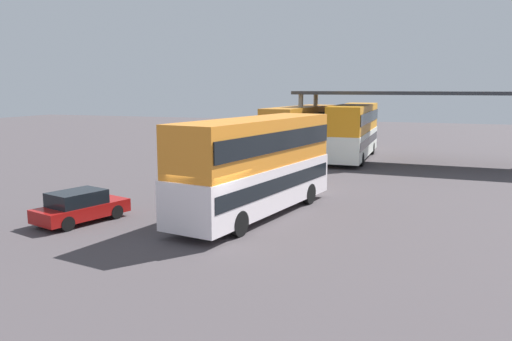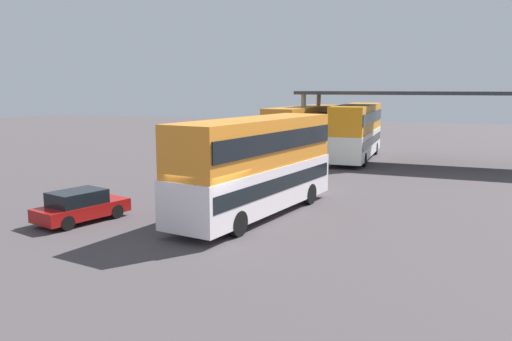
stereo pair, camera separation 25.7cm
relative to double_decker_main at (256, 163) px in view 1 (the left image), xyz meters
name	(u,v)px [view 1 (the left image)]	position (x,y,z in m)	size (l,w,h in m)	color
ground_plane	(210,237)	(-0.45, -3.81, -2.34)	(140.00, 140.00, 0.00)	#484245
double_decker_main	(256,163)	(0.00, 0.00, 0.00)	(4.27, 10.57, 4.28)	white
parked_hatchback	(80,207)	(-6.49, -3.71, -1.67)	(2.64, 4.18, 1.35)	#A11210
double_decker_near_canopy	(301,130)	(-3.06, 18.77, -0.09)	(3.60, 11.19, 4.11)	white
double_decker_mid_row	(354,129)	(1.05, 19.50, 0.01)	(2.73, 11.53, 4.29)	white
depot_canopy	(421,96)	(5.94, 19.26, 2.61)	(18.47, 6.04, 5.33)	#33353A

